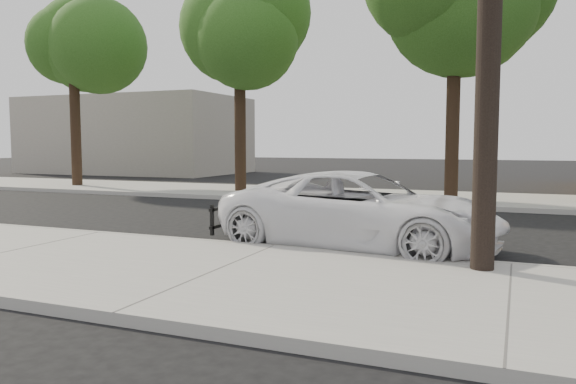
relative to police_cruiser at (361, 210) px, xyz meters
The scene contains 8 objects.
ground 1.85m from the police_cruiser, 140.81° to the left, with size 120.00×120.00×0.00m, color black.
near_sidewalk 3.55m from the police_cruiser, 112.18° to the right, with size 90.00×4.40×0.15m, color gray.
far_sidewalk 9.69m from the police_cruiser, 97.83° to the left, with size 90.00×5.00×0.15m, color gray.
curb_near 1.79m from the police_cruiser, 142.02° to the right, with size 90.00×0.12×0.16m, color #9E9B93.
building_far 30.03m from the police_cruiser, 135.33° to the left, with size 14.00×8.00×5.00m, color gray.
tree_a 18.48m from the police_cruiser, 149.45° to the left, with size 4.65×4.50×9.00m.
tree_b 12.79m from the police_cruiser, 127.97° to the left, with size 4.34×4.20×8.45m.
police_cruiser is the anchor object (origin of this frame).
Camera 1 is at (4.06, -11.31, 2.00)m, focal length 35.00 mm.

